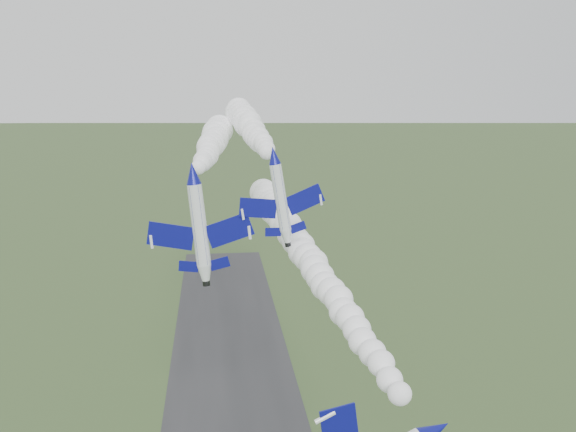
# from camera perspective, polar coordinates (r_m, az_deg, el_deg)

# --- Properties ---
(jet_lead) EXTENTS (4.26, 12.50, 9.61)m
(jet_lead) POSITION_cam_1_polar(r_m,az_deg,el_deg) (45.32, 13.02, -18.14)
(jet_lead) COLOR white
(smoke_trail_jet_lead) EXTENTS (14.19, 65.46, 4.47)m
(smoke_trail_jet_lead) POSITION_cam_1_polar(r_m,az_deg,el_deg) (76.25, 1.60, -3.46)
(smoke_trail_jet_lead) COLOR white
(jet_pair_left) EXTENTS (11.97, 14.31, 3.57)m
(jet_pair_left) POSITION_cam_1_polar(r_m,az_deg,el_deg) (71.80, -8.48, 3.80)
(jet_pair_left) COLOR white
(smoke_trail_jet_pair_left) EXTENTS (11.58, 61.72, 5.38)m
(smoke_trail_jet_pair_left) POSITION_cam_1_polar(r_m,az_deg,el_deg) (105.88, -6.73, 6.53)
(smoke_trail_jet_pair_left) COLOR white
(jet_pair_right) EXTENTS (9.57, 11.61, 3.08)m
(jet_pair_right) POSITION_cam_1_polar(r_m,az_deg,el_deg) (71.27, -1.27, 5.43)
(jet_pair_right) COLOR white
(smoke_trail_jet_pair_right) EXTENTS (8.57, 69.38, 5.37)m
(smoke_trail_jet_pair_right) POSITION_cam_1_polar(r_m,az_deg,el_deg) (108.00, -3.50, 8.07)
(smoke_trail_jet_pair_right) COLOR white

